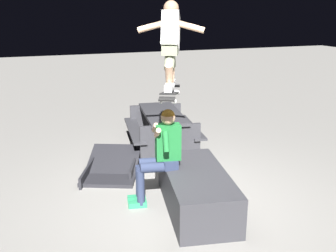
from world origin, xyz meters
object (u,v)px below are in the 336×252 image
object	(u,v)px
person_sitting_on_ledge	(160,152)
picnic_table_back	(162,125)
skater_airborne	(171,41)
kicker_ramp	(112,168)
ledge_box_main	(196,190)
skateboard	(170,93)

from	to	relation	value
person_sitting_on_ledge	picnic_table_back	distance (m)	2.28
skater_airborne	kicker_ramp	bearing A→B (deg)	24.79
person_sitting_on_ledge	skater_airborne	xyz separation A→B (m)	(0.04, -0.17, 1.50)
kicker_ramp	picnic_table_back	bearing A→B (deg)	-55.95
ledge_box_main	skateboard	distance (m)	1.39
ledge_box_main	person_sitting_on_ledge	xyz separation A→B (m)	(0.34, 0.41, 0.51)
ledge_box_main	kicker_ramp	world-z (taller)	ledge_box_main
person_sitting_on_ledge	skateboard	distance (m)	0.83
ledge_box_main	kicker_ramp	distance (m)	1.86
person_sitting_on_ledge	kicker_ramp	bearing A→B (deg)	17.61
skater_airborne	kicker_ramp	xyz separation A→B (m)	(1.27, 0.59, -2.22)
ledge_box_main	person_sitting_on_ledge	size ratio (longest dim) A/B	1.28
skateboard	skater_airborne	distance (m)	0.69
skater_airborne	picnic_table_back	size ratio (longest dim) A/B	0.59
ledge_box_main	skater_airborne	xyz separation A→B (m)	(0.39, 0.24, 2.01)
ledge_box_main	kicker_ramp	size ratio (longest dim) A/B	1.18
picnic_table_back	person_sitting_on_ledge	bearing A→B (deg)	159.74
ledge_box_main	skateboard	world-z (taller)	skateboard
skateboard	skater_airborne	xyz separation A→B (m)	(0.05, -0.02, 0.69)
skateboard	picnic_table_back	size ratio (longest dim) A/B	0.53
person_sitting_on_ledge	kicker_ramp	world-z (taller)	person_sitting_on_ledge
picnic_table_back	ledge_box_main	bearing A→B (deg)	171.35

